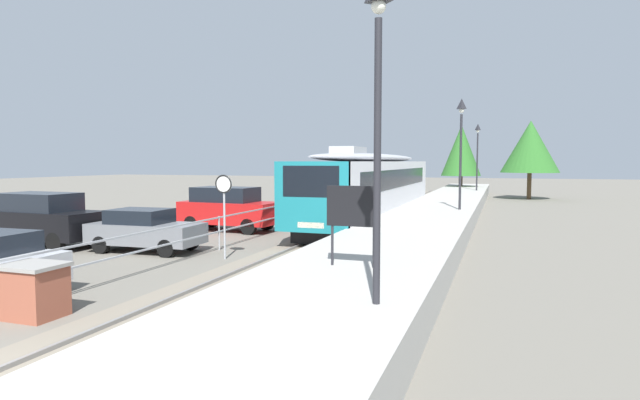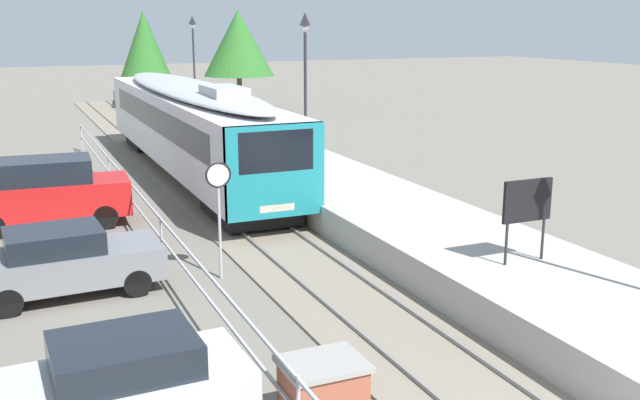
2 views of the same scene
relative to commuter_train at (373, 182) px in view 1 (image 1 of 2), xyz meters
The scene contains 16 objects.
ground_plane 3.69m from the commuter_train, behind, with size 160.00×160.00×0.00m, color #6B665B.
track_rails 2.12m from the commuter_train, 90.00° to the right, with size 3.20×60.00×0.14m.
commuter_train is the anchor object (origin of this frame).
station_platform 3.67m from the commuter_train, ahead, with size 3.90×60.00×0.90m, color #A8A59E.
platform_lamp_near_end 19.22m from the commuter_train, 76.38° to the right, with size 0.34×0.34×5.35m.
platform_lamp_mid_platform 5.17m from the commuter_train, ahead, with size 0.34×0.34×5.35m.
platform_lamp_far_end 17.87m from the commuter_train, 75.31° to the left, with size 0.34×0.34×5.35m.
platform_notice_board 16.05m from the commuter_train, 78.15° to the right, with size 1.20×0.08×1.80m.
speed_limit_sign 11.91m from the commuter_train, 100.80° to the right, with size 0.61×0.10×2.81m.
brick_utility_cabinet 18.98m from the commuter_train, 98.26° to the right, with size 1.21×0.99×1.13m.
carpark_fence 10.79m from the commuter_train, 107.92° to the right, with size 0.06×36.06×1.25m.
parked_hatchback_grey 12.76m from the commuter_train, 116.48° to the right, with size 4.08×1.95×1.53m.
parked_suv_black 15.46m from the commuter_train, 131.14° to the right, with size 4.67×2.07×2.04m.
parked_suv_red 7.84m from the commuter_train, 136.74° to the right, with size 4.70×2.17×2.04m.
tree_behind_carpark 22.98m from the commuter_train, 67.83° to the left, with size 4.81×4.81×6.71m.
tree_behind_station_far 23.92m from the commuter_train, 83.38° to the left, with size 3.64×3.64×6.65m.
Camera 1 is at (6.39, -4.57, 3.24)m, focal length 29.25 mm.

